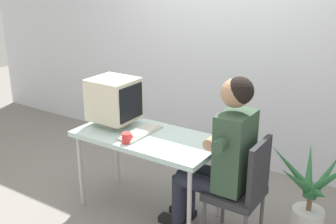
{
  "coord_description": "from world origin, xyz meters",
  "views": [
    {
      "loc": [
        1.94,
        -2.65,
        2.11
      ],
      "look_at": [
        0.21,
        0.0,
        0.99
      ],
      "focal_mm": 44.4,
      "sensor_mm": 36.0,
      "label": 1
    }
  ],
  "objects": [
    {
      "name": "desk_mug",
      "position": [
        -0.05,
        -0.22,
        0.78
      ],
      "size": [
        0.08,
        0.09,
        0.08
      ],
      "color": "red",
      "rests_on": "desk"
    },
    {
      "name": "crt_monitor",
      "position": [
        -0.4,
        0.04,
        0.97
      ],
      "size": [
        0.4,
        0.36,
        0.43
      ],
      "color": "beige",
      "rests_on": "desk"
    },
    {
      "name": "office_chair",
      "position": [
        0.89,
        0.02,
        0.5
      ],
      "size": [
        0.4,
        0.4,
        0.9
      ],
      "color": "#4C4C51",
      "rests_on": "ground_plane"
    },
    {
      "name": "person_seated",
      "position": [
        0.7,
        0.02,
        0.74
      ],
      "size": [
        0.74,
        0.54,
        1.36
      ],
      "color": "#334C38",
      "rests_on": "ground_plane"
    },
    {
      "name": "potted_plant",
      "position": [
        1.3,
        0.41,
        0.35
      ],
      "size": [
        0.72,
        0.8,
        0.78
      ],
      "color": "silver",
      "rests_on": "ground_plane"
    },
    {
      "name": "wall_back",
      "position": [
        0.3,
        1.4,
        1.5
      ],
      "size": [
        8.0,
        0.1,
        3.0
      ],
      "primitive_type": "cube",
      "color": "silver",
      "rests_on": "ground_plane"
    },
    {
      "name": "ground_plane",
      "position": [
        0.0,
        0.0,
        0.0
      ],
      "size": [
        12.0,
        12.0,
        0.0
      ],
      "primitive_type": "plane",
      "color": "gray"
    },
    {
      "name": "keyboard",
      "position": [
        -0.06,
        -0.01,
        0.75
      ],
      "size": [
        0.16,
        0.46,
        0.03
      ],
      "color": "silver",
      "rests_on": "desk"
    },
    {
      "name": "desk",
      "position": [
        0.0,
        0.0,
        0.68
      ],
      "size": [
        1.26,
        0.64,
        0.74
      ],
      "color": "#B7B7BC",
      "rests_on": "ground_plane"
    }
  ]
}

